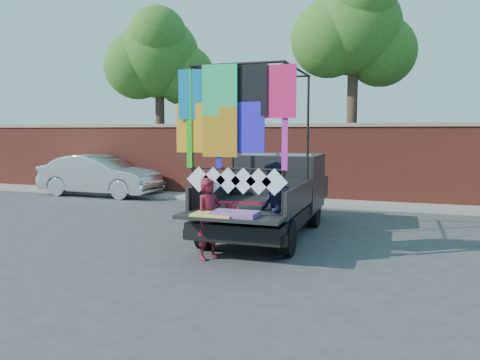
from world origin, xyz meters
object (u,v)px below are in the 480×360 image
(pickup_truck, at_px, (275,193))
(man, at_px, (274,210))
(sedan, at_px, (100,175))
(woman, at_px, (209,219))

(pickup_truck, distance_m, man, 2.47)
(sedan, height_order, man, man)
(sedan, height_order, woman, woman)
(pickup_truck, bearing_deg, man, -75.69)
(man, bearing_deg, pickup_truck, 175.19)
(sedan, distance_m, man, 10.18)
(pickup_truck, bearing_deg, woman, -99.58)
(sedan, xyz_separation_m, man, (8.15, -6.11, 0.14))
(sedan, relative_size, woman, 3.02)
(pickup_truck, height_order, man, pickup_truck)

